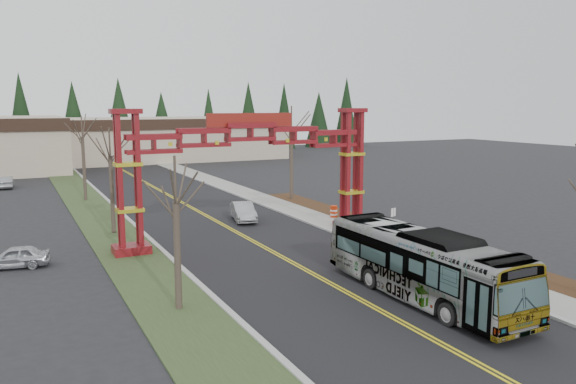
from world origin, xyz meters
TOP-DOWN VIEW (x-y plane):
  - ground at (0.00, 0.00)m, footprint 200.00×200.00m
  - road at (0.00, 25.00)m, footprint 12.00×110.00m
  - lane_line_left at (-0.12, 25.00)m, footprint 0.12×100.00m
  - lane_line_right at (0.12, 25.00)m, footprint 0.12×100.00m
  - curb_right at (6.15, 25.00)m, footprint 0.30×110.00m
  - sidewalk_right at (7.60, 25.00)m, footprint 2.60×110.00m
  - landscape_strip at (10.20, 10.00)m, footprint 2.60×50.00m
  - grass_median at (-8.00, 25.00)m, footprint 4.00×110.00m
  - curb_left at (-6.15, 25.00)m, footprint 0.30×110.00m
  - gateway_arch at (0.00, 18.00)m, footprint 18.20×1.60m
  - retail_building_east at (10.00, 79.95)m, footprint 38.00×20.30m
  - conifer_treeline at (0.25, 92.00)m, footprint 116.10×5.60m
  - transit_bus at (2.68, 3.69)m, footprint 2.91×11.96m
  - silver_sedan at (2.01, 24.42)m, footprint 2.45×4.66m
  - parked_car_near_a at (-14.48, 18.00)m, footprint 3.91×2.13m
  - parked_car_far_a at (-14.79, 52.79)m, footprint 1.54×3.99m
  - bare_tree_median_near at (-8.00, 7.39)m, footprint 3.07×3.07m
  - bare_tree_median_mid at (-8.00, 24.33)m, footprint 3.03×3.03m
  - bare_tree_median_far at (-8.00, 40.02)m, footprint 3.06×3.06m
  - bare_tree_right_far at (10.00, 31.67)m, footprint 3.38×3.38m
  - street_sign at (9.04, 14.28)m, footprint 0.47×0.18m
  - barrel_south at (9.08, 15.94)m, footprint 0.60×0.60m
  - barrel_mid at (8.95, 20.26)m, footprint 0.54×0.54m
  - barrel_north at (8.86, 21.85)m, footprint 0.58×0.58m

SIDE VIEW (x-z plane):
  - ground at x=0.00m, z-range 0.00..0.00m
  - road at x=0.00m, z-range 0.00..0.02m
  - lane_line_left at x=-0.12m, z-range 0.02..0.03m
  - lane_line_right at x=0.12m, z-range 0.02..0.03m
  - grass_median at x=-8.00m, z-range 0.00..0.08m
  - landscape_strip at x=10.20m, z-range 0.00..0.12m
  - curb_right at x=6.15m, z-range 0.00..0.15m
  - curb_left at x=-6.15m, z-range 0.00..0.15m
  - sidewalk_right at x=7.60m, z-range 0.01..0.15m
  - barrel_mid at x=8.95m, z-range 0.00..1.01m
  - barrel_north at x=8.86m, z-range 0.00..1.08m
  - barrel_south at x=9.08m, z-range 0.00..1.11m
  - parked_car_near_a at x=-14.48m, z-range 0.00..1.26m
  - parked_car_far_a at x=-14.79m, z-range 0.00..1.30m
  - silver_sedan at x=2.01m, z-range 0.00..1.46m
  - street_sign at x=9.04m, z-range 0.46..2.57m
  - transit_bus at x=2.68m, z-range 0.00..3.32m
  - retail_building_east at x=10.00m, z-range 0.01..7.01m
  - bare_tree_median_near at x=-8.00m, z-range 1.42..8.37m
  - bare_tree_median_mid at x=-8.00m, z-range 1.75..9.33m
  - gateway_arch at x=0.00m, z-range 1.53..10.43m
  - bare_tree_median_far at x=-8.00m, z-range 2.01..10.16m
  - conifer_treeline at x=0.25m, z-range -0.01..12.99m
  - bare_tree_right_far at x=10.00m, z-range 2.24..11.30m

